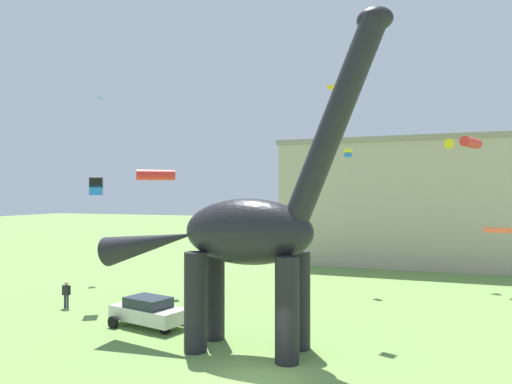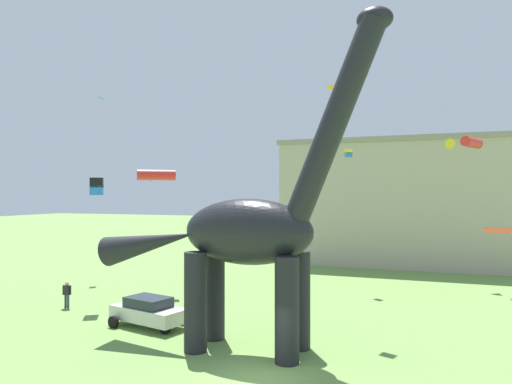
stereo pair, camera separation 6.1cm
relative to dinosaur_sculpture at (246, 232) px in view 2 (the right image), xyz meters
The scene contains 12 objects.
ground_plane 6.37m from the dinosaur_sculpture, 62.53° to the right, with size 240.00×240.00×0.00m, color #6B9347.
dinosaur_sculpture is the anchor object (origin of this frame).
parked_sedan_left 7.91m from the dinosaur_sculpture, 164.47° to the left, with size 4.50×2.72×1.55m.
person_near_flyer 14.31m from the dinosaur_sculpture, 165.35° to the left, with size 0.62×0.27×1.65m.
kite_drifting 15.41m from the dinosaur_sculpture, 137.37° to the left, with size 2.75×2.86×0.81m.
kite_far_left 13.29m from the dinosaur_sculpture, 157.98° to the left, with size 1.07×1.07×1.11m.
kite_high_right 16.96m from the dinosaur_sculpture, 82.72° to the left, with size 0.59×0.59×0.60m.
kite_apex 27.05m from the dinosaur_sculpture, 142.75° to the left, with size 0.78×0.81×0.21m.
kite_near_high 10.32m from the dinosaur_sculpture, 66.19° to the left, with size 0.85×0.75×0.90m.
kite_mid_right 11.80m from the dinosaur_sculpture, 23.74° to the left, with size 1.35×1.06×0.31m.
kite_trailing 24.00m from the dinosaur_sculpture, 62.80° to the left, with size 2.88×2.92×0.83m.
background_building_block 32.48m from the dinosaur_sculpture, 82.02° to the left, with size 21.99×14.09×12.41m.
Camera 2 is at (6.07, -16.69, 7.03)m, focal length 33.05 mm.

